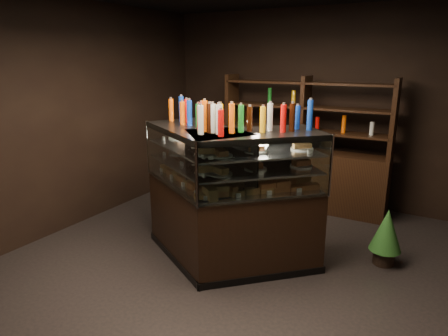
{
  "coord_description": "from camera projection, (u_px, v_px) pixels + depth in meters",
  "views": [
    {
      "loc": [
        1.92,
        -3.68,
        2.26
      ],
      "look_at": [
        -0.07,
        -0.26,
        1.16
      ],
      "focal_mm": 32.0,
      "sensor_mm": 36.0,
      "label": 1
    }
  ],
  "objects": [
    {
      "name": "display_case",
      "position": [
        226.0,
        219.0,
        4.47
      ],
      "size": [
        2.2,
        1.49,
        1.53
      ],
      "rotation": [
        0.0,
        0.0,
        0.12
      ],
      "color": "black",
      "rests_on": "ground"
    },
    {
      "name": "room_shell",
      "position": [
        243.0,
        90.0,
        4.08
      ],
      "size": [
        5.02,
        5.02,
        3.01
      ],
      "color": "black",
      "rests_on": "ground"
    },
    {
      "name": "bottles_top",
      "position": [
        226.0,
        116.0,
        4.16
      ],
      "size": [
        1.63,
        0.86,
        0.3
      ],
      "color": "yellow",
      "rests_on": "display_case"
    },
    {
      "name": "potted_conifer",
      "position": [
        387.0,
        229.0,
        4.41
      ],
      "size": [
        0.35,
        0.35,
        0.74
      ],
      "rotation": [
        0.0,
        0.0,
        0.32
      ],
      "color": "black",
      "rests_on": "ground"
    },
    {
      "name": "ground",
      "position": [
        241.0,
        260.0,
        4.6
      ],
      "size": [
        5.0,
        5.0,
        0.0
      ],
      "primitive_type": "plane",
      "color": "black",
      "rests_on": "ground"
    },
    {
      "name": "food_display",
      "position": [
        225.0,
        167.0,
        4.3
      ],
      "size": [
        1.81,
        1.0,
        0.47
      ],
      "color": "#DC894F",
      "rests_on": "display_case"
    },
    {
      "name": "back_shelving",
      "position": [
        302.0,
        168.0,
        6.15
      ],
      "size": [
        2.53,
        0.47,
        2.0
      ],
      "rotation": [
        0.0,
        0.0,
        0.02
      ],
      "color": "black",
      "rests_on": "ground"
    }
  ]
}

